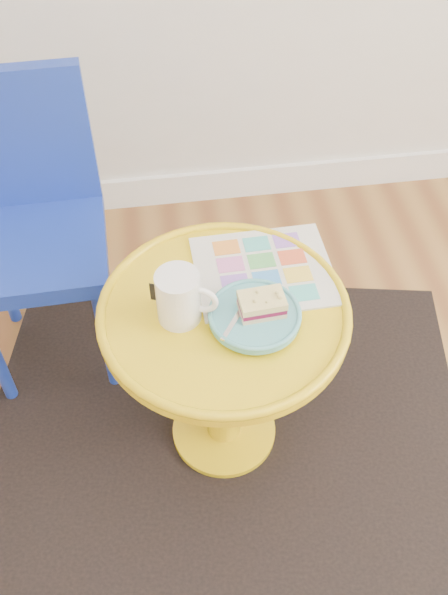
{
  "coord_description": "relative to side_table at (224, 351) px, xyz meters",
  "views": [
    {
      "loc": [
        -0.2,
        0.08,
        1.61
      ],
      "look_at": [
        -0.07,
        1.0,
        0.56
      ],
      "focal_mm": 40.0,
      "sensor_mm": 36.0,
      "label": 1
    }
  ],
  "objects": [
    {
      "name": "newspaper",
      "position": [
        0.11,
        0.1,
        0.15
      ],
      "size": [
        0.32,
        0.27,
        0.01
      ],
      "primitive_type": "cube",
      "rotation": [
        0.0,
        0.0,
        0.02
      ],
      "color": "silver",
      "rests_on": "side_table"
    },
    {
      "name": "plate",
      "position": [
        0.06,
        -0.04,
        0.17
      ],
      "size": [
        0.2,
        0.2,
        0.02
      ],
      "color": "#51A4AD",
      "rests_on": "newspaper"
    },
    {
      "name": "chair",
      "position": [
        -0.44,
        0.42,
        0.11
      ],
      "size": [
        0.38,
        0.38,
        0.83
      ],
      "rotation": [
        0.0,
        0.0,
        0.02
      ],
      "color": "#18309F",
      "rests_on": "ground"
    },
    {
      "name": "side_table",
      "position": [
        0.0,
        0.0,
        0.0
      ],
      "size": [
        0.55,
        0.55,
        0.52
      ],
      "color": "gold",
      "rests_on": "ground"
    },
    {
      "name": "mug",
      "position": [
        -0.09,
        -0.0,
        0.21
      ],
      "size": [
        0.13,
        0.09,
        0.12
      ],
      "rotation": [
        0.0,
        0.0,
        -0.41
      ],
      "color": "white",
      "rests_on": "side_table"
    },
    {
      "name": "rug",
      "position": [
        0.0,
        0.0,
        -0.37
      ],
      "size": [
        1.49,
        1.33,
        0.01
      ],
      "primitive_type": "cube",
      "rotation": [
        0.0,
        0.0,
        -0.19
      ],
      "color": "black",
      "rests_on": "ground"
    },
    {
      "name": "cake_slice",
      "position": [
        0.07,
        -0.04,
        0.19
      ],
      "size": [
        0.1,
        0.07,
        0.04
      ],
      "rotation": [
        0.0,
        0.0,
        0.07
      ],
      "color": "#D3BC8C",
      "rests_on": "plate"
    },
    {
      "name": "fork",
      "position": [
        0.03,
        -0.04,
        0.18
      ],
      "size": [
        0.09,
        0.13,
        0.0
      ],
      "rotation": [
        0.0,
        0.0,
        -0.6
      ],
      "color": "silver",
      "rests_on": "plate"
    }
  ]
}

